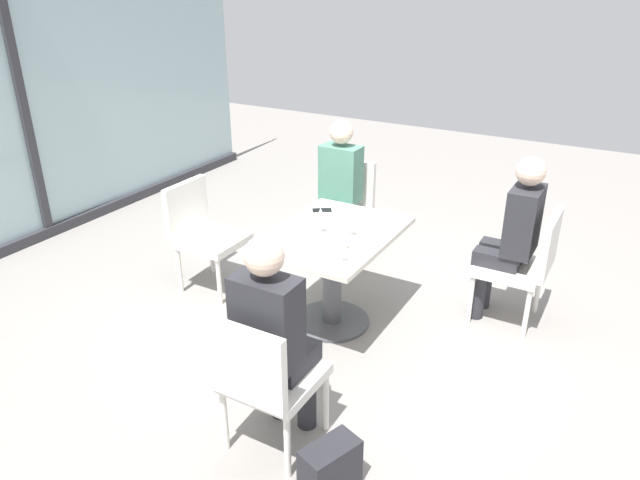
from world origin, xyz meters
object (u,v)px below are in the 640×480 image
chair_far_right (343,204)px  cell_phone_on_table (322,210)px  coffee_cup (388,216)px  person_side_end (274,332)px  person_far_right (337,186)px  chair_front_right (524,261)px  wine_glass_2 (351,218)px  chair_near_window (203,230)px  wine_glass_0 (343,231)px  handbag_0 (330,468)px  wine_glass_1 (341,243)px  wine_glass_3 (321,215)px  chair_side_end (264,375)px  dining_table_main (332,260)px  person_front_right (513,232)px

chair_far_right → cell_phone_on_table: 0.79m
chair_far_right → coffee_cup: bearing=-133.4°
person_side_end → person_far_right: size_ratio=1.00×
chair_front_right → wine_glass_2: (-0.69, 1.05, 0.37)m
chair_front_right → cell_phone_on_table: 1.52m
chair_far_right → chair_near_window: (-1.05, 0.72, 0.00)m
person_far_right → wine_glass_0: (-1.15, -0.65, 0.16)m
person_side_end → wine_glass_2: person_side_end is taller
wine_glass_0 → person_side_end: bearing=-173.1°
wine_glass_2 → handbag_0: bearing=-156.4°
wine_glass_1 → wine_glass_3: 0.48m
chair_side_end → wine_glass_3: 1.37m
wine_glass_1 → wine_glass_3: bearing=45.0°
chair_near_window → handbag_0: (-1.37, -1.92, -0.36)m
dining_table_main → wine_glass_1: size_ratio=5.96×
chair_far_right → person_side_end: (-2.25, -0.77, 0.20)m
dining_table_main → person_far_right: (0.94, 0.46, 0.18)m
dining_table_main → person_front_right: size_ratio=0.88×
chair_far_right → person_front_right: size_ratio=0.69×
chair_side_end → wine_glass_2: bearing=7.6°
dining_table_main → chair_front_right: bearing=-59.5°
chair_far_right → person_side_end: person_side_end is taller
dining_table_main → handbag_0: 1.60m
chair_near_window → wine_glass_2: 1.37m
chair_near_window → wine_glass_1: size_ratio=4.70×
chair_near_window → person_far_right: size_ratio=0.69×
chair_side_end → person_far_right: size_ratio=0.69×
chair_near_window → wine_glass_3: 1.17m
cell_phone_on_table → handbag_0: bearing=176.3°
dining_table_main → wine_glass_1: 0.58m
person_front_right → wine_glass_2: (-0.69, 0.94, 0.16)m
chair_far_right → person_side_end: bearing=-161.0°
cell_phone_on_table → wine_glass_2: bearing=-162.3°
dining_table_main → wine_glass_3: bearing=120.5°
chair_near_window → person_front_right: (0.70, -2.26, 0.20)m
person_front_right → cell_phone_on_table: 1.39m
person_far_right → wine_glass_0: bearing=-150.3°
person_far_right → wine_glass_2: 1.12m
wine_glass_3 → coffee_cup: bearing=-38.9°
chair_far_right → chair_near_window: size_ratio=1.00×
person_far_right → person_side_end: bearing=-160.1°
chair_front_right → coffee_cup: chair_front_right is taller
chair_far_right → wine_glass_0: size_ratio=4.70×
wine_glass_3 → coffee_cup: 0.53m
wine_glass_0 → wine_glass_2: same height
chair_near_window → person_front_right: person_front_right is taller
dining_table_main → wine_glass_2: 0.37m
chair_front_right → person_front_right: person_front_right is taller
person_side_end → handbag_0: size_ratio=4.20×
chair_front_right → cell_phone_on_table: size_ratio=6.04×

